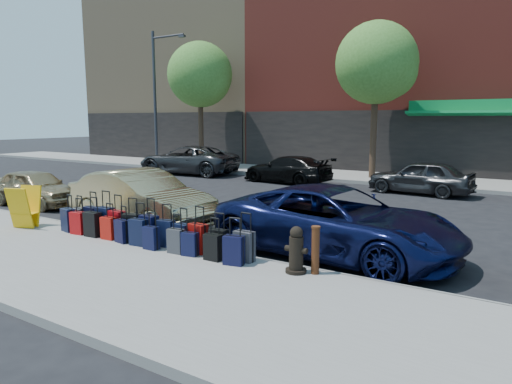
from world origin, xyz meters
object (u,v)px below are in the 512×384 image
Objects in this scene: car_near_0 at (36,188)px; car_far_1 at (287,169)px; suitcase_front_5 at (149,229)px; fire_hydrant at (296,251)px; tree_center at (379,65)px; car_far_2 at (420,177)px; car_near_1 at (141,198)px; car_near_2 at (336,222)px; car_far_0 at (188,160)px; streetlight at (157,91)px; bollard at (315,249)px; display_rack at (25,208)px; tree_left at (202,76)px.

car_near_0 is 10.62m from car_far_1.
suitcase_front_5 is 3.71m from fire_hydrant.
car_far_2 is (2.76, -2.99, -4.74)m from tree_center.
car_near_1 is at bearing -95.07° from car_near_0.
fire_hydrant is at bearing -174.81° from car_near_2.
fire_hydrant is 13.08m from car_far_1.
car_far_0 reaches higher than car_near_2.
car_far_0 is 1.26× the size of car_far_1.
car_far_1 is at bearing -137.84° from tree_center.
bollard is at bearing -38.76° from streetlight.
streetlight is 17.32m from display_rack.
car_near_2 is at bearing 100.30° from bollard.
suitcase_front_5 is at bearing -55.38° from tree_left.
car_near_2 reaches higher than display_rack.
fire_hydrant is at bearing -46.54° from tree_left.
streetlight is 1.72× the size of car_near_1.
tree_center is 15.43m from bollard.
car_far_2 is (13.26, -2.99, -4.74)m from tree_left.
bollard is 7.89m from display_rack.
car_near_2 is (0.01, 1.85, 0.20)m from fire_hydrant.
streetlight is 19.21m from suitcase_front_5.
display_rack is (6.08, -14.94, -4.74)m from tree_left.
car_far_2 is at bearing 93.43° from bollard.
streetlight reaches higher than car_near_0.
tree_center is 15.48m from fire_hydrant.
car_near_0 is at bearing -77.74° from tree_left.
car_near_2 reaches higher than suitcase_front_5.
fire_hydrant is at bearing 35.35° from car_far_1.
car_near_0 is at bearing 124.22° from display_rack.
streetlight reaches higher than bollard.
fire_hydrant is 17.15m from car_far_0.
bollard is (4.03, 0.10, 0.13)m from suitcase_front_5.
fire_hydrant is 0.98× the size of bollard.
car_far_0 is at bearing 57.39° from car_near_2.
car_far_1 is at bearing 120.47° from bollard.
display_rack reaches higher than fire_hydrant.
tree_left is at bearing 133.96° from fire_hydrant.
tree_left is 19.08m from car_near_2.
tree_left reaches higher than car_far_1.
car_near_2 is (7.55, 2.42, 0.07)m from display_rack.
streetlight is at bearing -95.89° from car_far_1.
tree_left is 7.04× the size of suitcase_front_5.
car_near_2 is (5.67, 0.20, -0.02)m from car_near_1.
display_rack is at bearing -57.66° from streetlight.
car_near_1 is 12.18m from car_far_0.
car_far_2 reaches higher than car_near_0.
fire_hydrant is 7.56m from display_rack.
car_near_1 is (1.88, 2.22, 0.09)m from display_rack.
tree_left is 1.00× the size of tree_center.
car_near_2 is at bearing 31.42° from suitcase_front_5.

